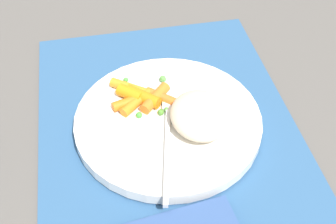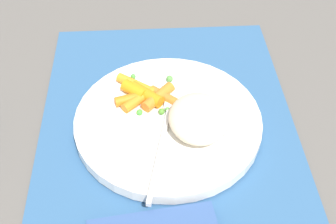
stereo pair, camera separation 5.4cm
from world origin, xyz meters
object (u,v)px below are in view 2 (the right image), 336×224
Objects in this scene: rice_mound at (199,118)px; carrot_portion at (145,94)px; plate at (168,121)px; fork at (166,127)px.

rice_mound is 0.09m from carrot_portion.
rice_mound reaches higher than carrot_portion.
carrot_portion reaches higher than plate.
carrot_portion is 0.49× the size of fork.
carrot_portion reaches higher than fork.
rice_mound reaches higher than fork.
plate is 0.02m from fork.
plate is 2.62× the size of carrot_portion.
rice_mound is at bearing -131.40° from carrot_portion.
rice_mound is at bearing -91.94° from fork.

